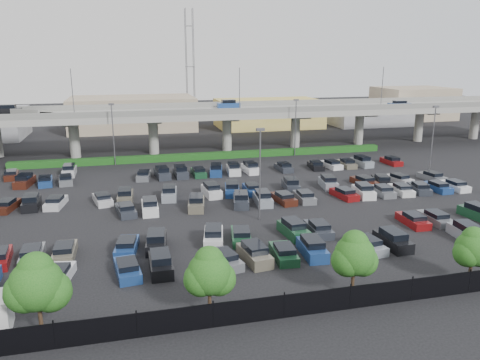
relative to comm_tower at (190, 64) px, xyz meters
name	(u,v)px	position (x,y,z in m)	size (l,w,h in m)	color
ground	(242,199)	(-4.00, -74.00, -15.61)	(280.00, 280.00, 0.00)	black
overpass	(200,115)	(-4.25, -41.99, -8.64)	(150.00, 13.00, 15.80)	gray
hedge	(208,156)	(-4.00, -49.00, -15.06)	(66.00, 1.60, 1.10)	#164113
fence	(337,299)	(-4.05, -102.00, -14.71)	(70.00, 0.10, 2.00)	black
tree_row	(339,256)	(-3.30, -100.53, -12.09)	(65.07, 3.66, 5.94)	#332316
parked_cars	(247,201)	(-4.11, -76.98, -14.98)	(62.89, 41.66, 1.67)	#645E4E
light_poles	(207,150)	(-8.12, -72.00, -9.37)	(66.90, 48.38, 10.30)	#545459
distant_buildings	(230,113)	(8.38, -12.19, -11.87)	(138.00, 24.00, 9.00)	gray
comm_tower	(190,64)	(0.00, 0.00, 0.00)	(2.40, 2.40, 30.00)	#545459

